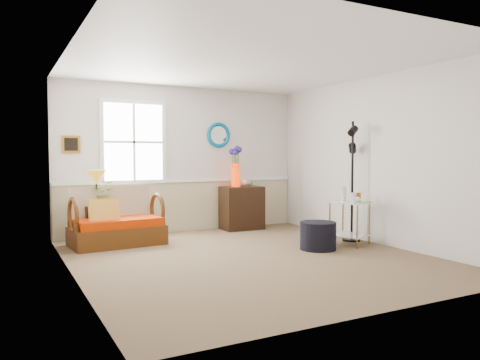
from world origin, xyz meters
name	(u,v)px	position (x,y,z in m)	size (l,w,h in m)	color
floor	(249,257)	(0.00, 0.00, 0.00)	(4.50, 5.00, 0.01)	olive
ceiling	(249,62)	(0.00, 0.00, 2.60)	(4.50, 5.00, 0.01)	white
walls	(249,161)	(0.00, 0.00, 1.30)	(4.51, 5.01, 2.60)	silver
wainscot	(184,206)	(0.00, 2.48, 0.45)	(4.46, 0.02, 0.90)	tan
chair_rail	(184,180)	(0.00, 2.47, 0.92)	(4.46, 0.04, 0.06)	white
window	(134,142)	(-0.90, 2.47, 1.60)	(1.14, 0.06, 1.44)	white
picture	(71,144)	(-1.92, 2.48, 1.55)	(0.28, 0.03, 0.28)	#B37F1F
mirror	(218,135)	(0.70, 2.48, 1.75)	(0.47, 0.47, 0.07)	#007CAE
loveseat	(117,216)	(-1.38, 1.70, 0.44)	(1.36, 0.77, 0.89)	#492405
throw_pillow	(104,214)	(-1.59, 1.55, 0.51)	(0.44, 0.11, 0.44)	orange
lamp_stand	(94,224)	(-1.66, 2.00, 0.30)	(0.34, 0.34, 0.60)	black
table_lamp	(97,187)	(-1.62, 1.99, 0.87)	(0.30, 0.30, 0.55)	#C1891E
potted_plant	(103,195)	(-1.52, 2.00, 0.75)	(0.34, 0.38, 0.30)	#59873F
cabinet	(242,208)	(1.03, 2.18, 0.40)	(0.74, 0.48, 0.79)	black
flower_vase	(236,167)	(0.93, 2.23, 1.16)	(0.21, 0.21, 0.73)	#F63101
side_table	(350,223)	(1.79, 0.05, 0.33)	(0.53, 0.53, 0.67)	#AA7C30
tabletop_items	(353,194)	(1.84, 0.05, 0.78)	(0.38, 0.38, 0.23)	silver
floor_lamp	(352,181)	(2.04, 0.30, 0.96)	(0.28, 0.28, 1.91)	black
ottoman	(318,236)	(1.14, -0.01, 0.20)	(0.52, 0.52, 0.40)	black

